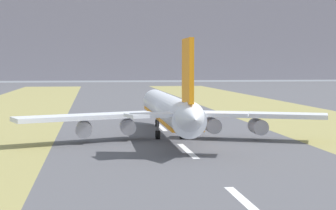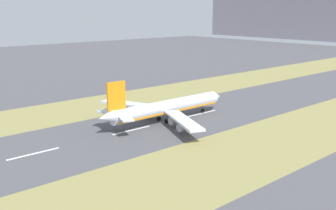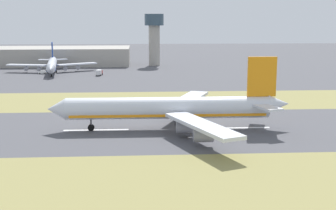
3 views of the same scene
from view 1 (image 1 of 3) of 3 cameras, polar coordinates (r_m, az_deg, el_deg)
ground_plane at (r=119.92m, az=0.60°, el=-3.42°), size 800.00×800.00×0.00m
centreline_dash_near at (r=64.65m, az=8.12°, el=-9.96°), size 1.20×18.00×0.01m
centreline_dash_mid at (r=102.97m, az=2.00°, el=-4.66°), size 1.20×18.00×0.01m
centreline_dash_far at (r=142.22m, az=-0.73°, el=-2.24°), size 1.20×18.00×0.01m
airplane_main_jet at (r=119.91m, az=0.12°, el=-0.53°), size 64.13×67.03×20.20m
mountain_ridge at (r=638.65m, az=-6.25°, el=6.88°), size 800.00×120.00×94.50m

